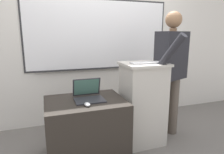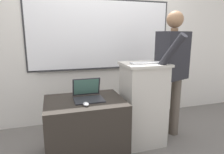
% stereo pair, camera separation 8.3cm
% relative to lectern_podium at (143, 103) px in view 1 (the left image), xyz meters
% --- Properties ---
extents(back_wall, '(6.40, 0.17, 2.88)m').
position_rel_lectern_podium_xyz_m(back_wall, '(-0.28, 0.97, 0.91)').
color(back_wall, silver).
rests_on(back_wall, ground_plane).
extents(lectern_podium, '(0.53, 0.47, 1.05)m').
position_rel_lectern_podium_xyz_m(lectern_podium, '(0.00, 0.00, 0.00)').
color(lectern_podium, '#BCB7AD').
rests_on(lectern_podium, ground_plane).
extents(side_desk, '(0.86, 0.66, 0.68)m').
position_rel_lectern_podium_xyz_m(side_desk, '(-0.76, -0.09, -0.19)').
color(side_desk, '#28231E').
rests_on(side_desk, ground_plane).
extents(person_presenter, '(0.62, 0.66, 1.67)m').
position_rel_lectern_podium_xyz_m(person_presenter, '(0.41, 0.02, 0.44)').
color(person_presenter, brown).
rests_on(person_presenter, ground_plane).
extents(laptop, '(0.32, 0.31, 0.22)m').
position_rel_lectern_podium_xyz_m(laptop, '(-0.71, -0.05, 0.22)').
color(laptop, '#28282D').
rests_on(laptop, side_desk).
extents(wireless_keyboard, '(0.45, 0.12, 0.02)m').
position_rel_lectern_podium_xyz_m(wireless_keyboard, '(0.03, -0.06, 0.53)').
color(wireless_keyboard, silver).
rests_on(wireless_keyboard, lectern_podium).
extents(computer_mouse_by_laptop, '(0.06, 0.10, 0.03)m').
position_rel_lectern_podium_xyz_m(computer_mouse_by_laptop, '(-0.77, -0.28, 0.17)').
color(computer_mouse_by_laptop, '#BCBCC1').
rests_on(computer_mouse_by_laptop, side_desk).
extents(computer_mouse_by_keyboard, '(0.06, 0.10, 0.03)m').
position_rel_lectern_podium_xyz_m(computer_mouse_by_keyboard, '(0.22, -0.08, 0.54)').
color(computer_mouse_by_keyboard, black).
rests_on(computer_mouse_by_keyboard, lectern_podium).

